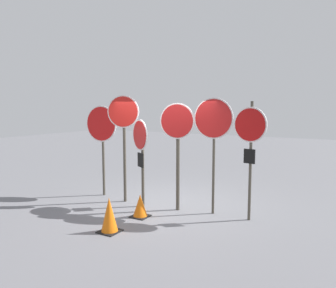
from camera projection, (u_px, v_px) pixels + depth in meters
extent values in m
plane|color=slate|center=(165.00, 207.00, 7.82)|extent=(40.00, 40.00, 0.00)
cylinder|color=#474238|center=(103.00, 153.00, 8.74)|extent=(0.07, 0.07, 2.28)
cylinder|color=white|center=(101.00, 124.00, 8.60)|extent=(0.95, 0.09, 0.95)
cylinder|color=red|center=(101.00, 124.00, 8.58)|extent=(0.89, 0.08, 0.89)
cylinder|color=#474238|center=(125.00, 151.00, 8.12)|extent=(0.07, 0.07, 2.55)
cylinder|color=white|center=(123.00, 112.00, 7.95)|extent=(0.75, 0.30, 0.79)
cylinder|color=red|center=(123.00, 112.00, 7.94)|extent=(0.70, 0.28, 0.73)
cylinder|color=#474238|center=(143.00, 165.00, 7.74)|extent=(0.07, 0.07, 2.01)
cylinder|color=white|center=(140.00, 135.00, 7.63)|extent=(0.64, 0.38, 0.72)
cylinder|color=red|center=(140.00, 135.00, 7.63)|extent=(0.58, 0.35, 0.66)
cube|color=black|center=(141.00, 160.00, 7.70)|extent=(0.25, 0.16, 0.33)
cylinder|color=#474238|center=(178.00, 161.00, 7.46)|extent=(0.08, 0.08, 2.30)
cylinder|color=white|center=(177.00, 121.00, 7.30)|extent=(0.79, 0.17, 0.80)
cylinder|color=red|center=(177.00, 121.00, 7.28)|extent=(0.73, 0.16, 0.74)
cylinder|color=#474238|center=(214.00, 160.00, 7.19)|extent=(0.06, 0.06, 2.40)
cylinder|color=white|center=(213.00, 118.00, 7.04)|extent=(0.89, 0.05, 0.89)
cylinder|color=red|center=(213.00, 118.00, 7.03)|extent=(0.83, 0.05, 0.83)
cylinder|color=#474238|center=(250.00, 162.00, 6.77)|extent=(0.06, 0.06, 2.49)
cylinder|color=white|center=(250.00, 125.00, 6.64)|extent=(0.72, 0.16, 0.73)
cylinder|color=#AD0F0F|center=(250.00, 125.00, 6.63)|extent=(0.66, 0.15, 0.67)
cube|color=black|center=(249.00, 156.00, 6.71)|extent=(0.25, 0.07, 0.30)
cube|color=black|center=(110.00, 231.00, 6.24)|extent=(0.38, 0.38, 0.02)
cone|color=orange|center=(109.00, 214.00, 6.20)|extent=(0.32, 0.32, 0.65)
cube|color=black|center=(140.00, 216.00, 7.10)|extent=(0.37, 0.37, 0.02)
cone|color=orange|center=(140.00, 205.00, 7.08)|extent=(0.31, 0.31, 0.47)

